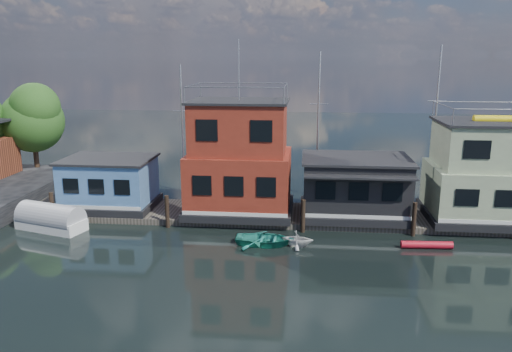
# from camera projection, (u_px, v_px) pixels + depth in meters

# --- Properties ---
(ground) EXTENTS (160.00, 160.00, 0.00)m
(ground) POSITION_uv_depth(u_px,v_px,m) (387.00, 303.00, 23.20)
(ground) COLOR black
(ground) RESTS_ON ground
(dock) EXTENTS (48.00, 5.00, 0.40)m
(dock) POSITION_uv_depth(u_px,v_px,m) (361.00, 217.00, 34.76)
(dock) COLOR #595147
(dock) RESTS_ON ground
(houseboat_blue) EXTENTS (6.40, 4.90, 3.66)m
(houseboat_blue) POSITION_uv_depth(u_px,v_px,m) (110.00, 183.00, 36.04)
(houseboat_blue) COLOR black
(houseboat_blue) RESTS_ON dock
(houseboat_red) EXTENTS (7.40, 5.90, 11.86)m
(houseboat_red) POSITION_uv_depth(u_px,v_px,m) (239.00, 160.00, 34.66)
(houseboat_red) COLOR black
(houseboat_red) RESTS_ON dock
(houseboat_dark) EXTENTS (7.40, 6.10, 4.06)m
(houseboat_dark) POSITION_uv_depth(u_px,v_px,m) (355.00, 187.00, 34.26)
(houseboat_dark) COLOR black
(houseboat_dark) RESTS_ON dock
(houseboat_green) EXTENTS (8.40, 5.90, 7.03)m
(houseboat_green) POSITION_uv_depth(u_px,v_px,m) (493.00, 174.00, 33.14)
(houseboat_green) COLOR black
(houseboat_green) RESTS_ON dock
(pilings) EXTENTS (42.28, 0.28, 2.20)m
(pilings) POSITION_uv_depth(u_px,v_px,m) (361.00, 218.00, 31.87)
(pilings) COLOR #2D2116
(pilings) RESTS_ON ground
(background_masts) EXTENTS (36.40, 0.16, 12.00)m
(background_masts) POSITION_uv_depth(u_px,v_px,m) (418.00, 130.00, 38.83)
(background_masts) COLOR silver
(background_masts) RESTS_ON ground
(dinghy_white) EXTENTS (2.10, 1.88, 1.00)m
(dinghy_white) POSITION_uv_depth(u_px,v_px,m) (297.00, 239.00, 29.91)
(dinghy_white) COLOR silver
(dinghy_white) RESTS_ON ground
(dinghy_teal) EXTENTS (3.65, 2.64, 0.74)m
(dinghy_teal) POSITION_uv_depth(u_px,v_px,m) (265.00, 239.00, 30.18)
(dinghy_teal) COLOR teal
(dinghy_teal) RESTS_ON ground
(tarp_runabout) EXTENTS (4.96, 3.07, 1.88)m
(tarp_runabout) POSITION_uv_depth(u_px,v_px,m) (51.00, 219.00, 32.81)
(tarp_runabout) COLOR white
(tarp_runabout) RESTS_ON ground
(red_kayak) EXTENTS (3.04, 0.59, 0.44)m
(red_kayak) POSITION_uv_depth(u_px,v_px,m) (427.00, 245.00, 29.69)
(red_kayak) COLOR red
(red_kayak) RESTS_ON ground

